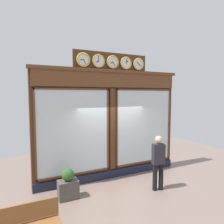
# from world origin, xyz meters

# --- Properties ---
(ground_plane) EXTENTS (14.00, 14.00, 0.00)m
(ground_plane) POSITION_xyz_m (0.00, 2.80, 0.00)
(ground_plane) COLOR #7A665B
(shop_facade) EXTENTS (5.39, 0.42, 4.34)m
(shop_facade) POSITION_xyz_m (0.00, -0.13, 1.93)
(shop_facade) COLOR #4C2B16
(shop_facade) RESTS_ON ground_plane
(pedestrian) EXTENTS (0.40, 0.30, 1.69)m
(pedestrian) POSITION_xyz_m (-0.86, 1.46, 0.93)
(pedestrian) COLOR black
(pedestrian) RESTS_ON ground_plane
(planter_box) EXTENTS (0.56, 0.36, 0.52)m
(planter_box) POSITION_xyz_m (1.75, 0.76, 0.26)
(planter_box) COLOR #4C4742
(planter_box) RESTS_ON ground_plane
(planter_shrub) EXTENTS (0.35, 0.35, 0.35)m
(planter_shrub) POSITION_xyz_m (1.75, 0.76, 0.70)
(planter_shrub) COLOR #285623
(planter_shrub) RESTS_ON planter_box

